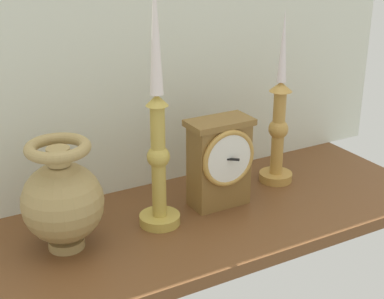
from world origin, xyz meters
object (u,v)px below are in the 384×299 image
mantel_clock (220,162)px  candlestick_tall_center (279,126)px  brass_vase_bulbous (62,199)px  candlestick_tall_left (158,139)px

mantel_clock → candlestick_tall_center: (16.58, 3.57, 3.30)cm
mantel_clock → brass_vase_bulbous: brass_vase_bulbous is taller
mantel_clock → candlestick_tall_left: bearing=-175.1°
mantel_clock → candlestick_tall_center: bearing=12.1°
candlestick_tall_left → brass_vase_bulbous: candlestick_tall_left is taller
candlestick_tall_left → brass_vase_bulbous: 19.29cm
brass_vase_bulbous → candlestick_tall_left: bearing=-1.6°
mantel_clock → brass_vase_bulbous: (-31.56, -0.68, 0.06)cm
mantel_clock → candlestick_tall_center: 17.28cm
candlestick_tall_left → candlestick_tall_center: 31.04cm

